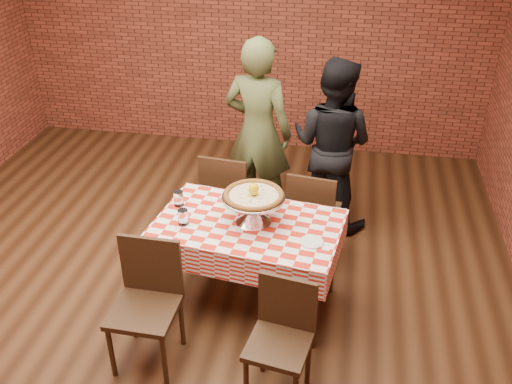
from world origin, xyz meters
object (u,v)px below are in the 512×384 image
pizza (254,196)px  chair_near_right (279,348)px  condiment_caddy (270,195)px  chair_far_left (230,195)px  water_glass_left (183,217)px  chair_far_right (314,213)px  pizza_stand (254,209)px  diner_black (332,144)px  diner_olive (258,132)px  chair_near_left (144,310)px  water_glass_right (179,198)px  table (248,264)px

pizza → chair_near_right: (0.32, -0.90, -0.55)m
condiment_caddy → chair_far_left: chair_far_left is taller
water_glass_left → chair_far_right: chair_far_right is taller
pizza_stand → chair_near_right: pizza_stand is taller
diner_black → diner_olive: bearing=23.5°
diner_black → condiment_caddy: bearing=88.6°
chair_near_left → diner_black: bearing=62.5°
water_glass_right → pizza_stand: bearing=-10.9°
pizza → chair_near_left: size_ratio=0.48×
table → diner_black: 1.49m
chair_far_left → chair_far_right: (0.78, -0.15, -0.01)m
chair_far_right → diner_black: bearing=-90.5°
water_glass_right → condiment_caddy: condiment_caddy is taller
water_glass_right → condiment_caddy: 0.71m
pizza_stand → chair_far_right: size_ratio=0.54×
pizza_stand → diner_black: 1.38m
chair_near_left → diner_olive: (0.43, 2.01, 0.44)m
pizza → chair_near_right: pizza is taller
chair_far_left → diner_olive: size_ratio=0.51×
table → chair_far_left: size_ratio=1.48×
table → chair_near_left: (-0.58, -0.72, 0.08)m
pizza → water_glass_right: size_ratio=3.69×
chair_far_right → diner_olive: diner_olive is taller
chair_near_right → condiment_caddy: bearing=110.9°
pizza_stand → chair_far_right: pizza_stand is taller
condiment_caddy → diner_olive: (-0.27, 0.98, 0.07)m
table → chair_near_right: chair_near_right is taller
condiment_caddy → chair_far_right: 0.65m
pizza → chair_far_left: 1.05m
water_glass_left → chair_near_left: size_ratio=0.13×
chair_far_left → diner_black: (0.87, 0.45, 0.36)m
condiment_caddy → diner_black: (0.42, 1.01, -0.01)m
water_glass_left → chair_near_right: 1.20m
water_glass_right → chair_far_right: bearing=29.1°
table → diner_olive: 1.40m
chair_near_left → chair_far_right: size_ratio=1.03×
pizza_stand → chair_near_left: size_ratio=0.52×
water_glass_left → chair_far_right: (0.91, 0.81, -0.37)m
water_glass_left → diner_black: (1.00, 1.42, 0.00)m
water_glass_left → chair_near_right: (0.83, -0.77, -0.39)m
chair_near_left → chair_far_right: bearing=55.7°
table → diner_olive: bearing=96.7°
chair_near_right → chair_far_right: size_ratio=0.97×
chair_near_right → water_glass_right: bearing=141.7°
chair_near_right → diner_olive: diner_olive is taller
table → chair_near_right: 0.94m
water_glass_left → diner_olive: 1.43m
pizza_stand → water_glass_left: size_ratio=3.99×
chair_near_right → chair_far_right: chair_far_right is taller
chair_far_left → diner_olive: 0.64m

